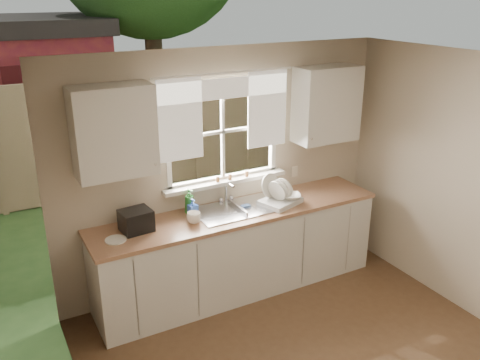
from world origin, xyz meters
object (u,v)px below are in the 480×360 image
dish_rack (279,197)px  black_appliance (136,220)px  soap_bottle_a (189,201)px  cup (194,218)px

dish_rack → black_appliance: dish_rack is taller
dish_rack → soap_bottle_a: 0.94m
soap_bottle_a → black_appliance: (-0.58, -0.11, -0.03)m
dish_rack → soap_bottle_a: (-0.92, 0.22, 0.06)m
soap_bottle_a → black_appliance: bearing=171.0°
black_appliance → cup: bearing=-16.7°
soap_bottle_a → cup: bearing=-122.9°
cup → soap_bottle_a: bearing=55.6°
dish_rack → cup: 0.97m
dish_rack → soap_bottle_a: size_ratio=1.83×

